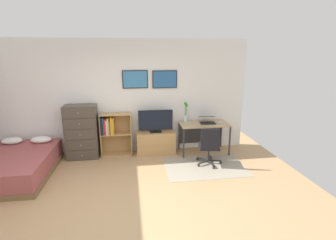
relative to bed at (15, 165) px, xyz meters
name	(u,v)px	position (x,y,z in m)	size (l,w,h in m)	color
ground_plane	(121,206)	(2.10, -1.40, -0.23)	(7.20, 7.20, 0.00)	tan
wall_back_with_posters	(121,97)	(2.11, 1.03, 1.13)	(6.12, 0.09, 2.70)	white
area_rug	(205,166)	(3.86, -0.18, -0.22)	(1.70, 1.20, 0.01)	#9E937F
bed	(15,165)	(0.00, 0.00, 0.00)	(1.43, 1.96, 0.57)	brown
dresser	(82,132)	(1.20, 0.75, 0.40)	(0.71, 0.46, 1.25)	#4C4238
bookshelf	(113,131)	(1.89, 0.82, 0.37)	(0.72, 0.30, 1.01)	tan
tv_stand	(156,142)	(2.90, 0.77, 0.04)	(0.92, 0.41, 0.54)	tan
television	(156,121)	(2.90, 0.75, 0.58)	(0.81, 0.16, 0.54)	black
desk	(203,127)	(4.06, 0.73, 0.38)	(1.17, 0.64, 0.74)	tan
office_chair	(209,145)	(3.97, -0.11, 0.23)	(0.58, 0.57, 0.86)	#232326
laptop	(207,120)	(4.15, 0.70, 0.58)	(0.39, 0.42, 0.16)	black
computer_mouse	(219,123)	(4.42, 0.58, 0.53)	(0.06, 0.10, 0.03)	silver
bamboo_vase	(186,112)	(3.64, 0.84, 0.75)	(0.10, 0.10, 0.49)	silver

